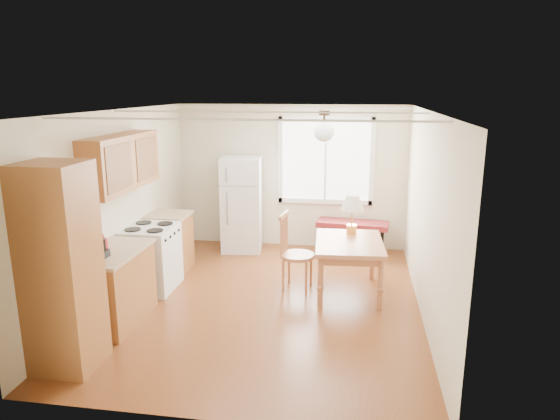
% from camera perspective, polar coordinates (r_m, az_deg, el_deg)
% --- Properties ---
extents(room_shell, '(4.60, 5.60, 2.62)m').
position_cam_1_polar(room_shell, '(6.37, -1.68, -0.05)').
color(room_shell, '#522711').
rests_on(room_shell, ground).
extents(kitchen_run, '(0.65, 3.40, 2.20)m').
position_cam_1_polar(kitchen_run, '(6.44, -17.94, -4.36)').
color(kitchen_run, brown).
rests_on(kitchen_run, ground).
extents(window_unit, '(1.64, 0.05, 1.51)m').
position_cam_1_polar(window_unit, '(8.66, 5.24, 5.62)').
color(window_unit, white).
rests_on(window_unit, room_shell).
extents(pendant_light, '(0.26, 0.26, 0.40)m').
position_cam_1_polar(pendant_light, '(6.52, 5.05, 9.01)').
color(pendant_light, '#2E2214').
rests_on(pendant_light, room_shell).
extents(refrigerator, '(0.74, 0.74, 1.63)m').
position_cam_1_polar(refrigerator, '(8.65, -4.39, 0.67)').
color(refrigerator, silver).
rests_on(refrigerator, ground).
extents(bench, '(1.25, 0.58, 0.56)m').
position_cam_1_polar(bench, '(8.61, 8.30, -1.70)').
color(bench, maroon).
rests_on(bench, ground).
extents(dining_table, '(0.98, 1.25, 0.75)m').
position_cam_1_polar(dining_table, '(6.87, 7.90, -4.37)').
color(dining_table, '#A0603D').
rests_on(dining_table, ground).
extents(chair, '(0.49, 0.48, 1.09)m').
position_cam_1_polar(chair, '(6.99, 1.19, -4.12)').
color(chair, '#A0603D').
rests_on(chair, ground).
extents(table_lamp, '(0.32, 0.32, 0.56)m').
position_cam_1_polar(table_lamp, '(7.10, 8.26, 0.47)').
color(table_lamp, gold).
rests_on(table_lamp, dining_table).
extents(coffee_maker, '(0.20, 0.26, 0.39)m').
position_cam_1_polar(coffee_maker, '(5.95, -20.32, -4.02)').
color(coffee_maker, black).
rests_on(coffee_maker, kitchen_run).
extents(kettle, '(0.12, 0.12, 0.23)m').
position_cam_1_polar(kettle, '(6.16, -19.63, -3.82)').
color(kettle, red).
rests_on(kettle, kitchen_run).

